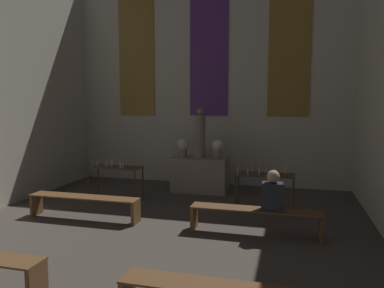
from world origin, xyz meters
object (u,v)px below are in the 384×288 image
(statue, at_px, (200,135))
(pew_back_right, at_px, (255,215))
(altar, at_px, (200,175))
(person_seated, at_px, (273,193))
(flower_vase_right, at_px, (218,148))
(pew_back_left, at_px, (84,202))
(flower_vase_left, at_px, (183,147))
(candle_rack_right, at_px, (264,179))
(candle_rack_left, at_px, (115,171))

(statue, bearing_deg, pew_back_right, -59.38)
(altar, relative_size, person_seated, 2.03)
(flower_vase_right, xyz_separation_m, pew_back_left, (-2.08, -2.75, -0.79))
(statue, height_order, flower_vase_left, statue)
(flower_vase_left, bearing_deg, candle_rack_right, -31.29)
(flower_vase_right, height_order, candle_rack_left, flower_vase_right)
(candle_rack_left, height_order, person_seated, person_seated)
(candle_rack_left, distance_m, person_seated, 3.89)
(altar, xyz_separation_m, flower_vase_right, (0.45, 0.00, 0.70))
(flower_vase_left, height_order, pew_back_left, flower_vase_left)
(altar, bearing_deg, statue, 0.00)
(candle_rack_left, bearing_deg, statue, 37.43)
(statue, bearing_deg, flower_vase_right, 0.00)
(flower_vase_left, bearing_deg, pew_back_right, -52.97)
(candle_rack_left, bearing_deg, flower_vase_left, 46.17)
(candle_rack_left, xyz_separation_m, pew_back_left, (0.06, -1.46, -0.34))
(candle_rack_right, bearing_deg, pew_back_right, -91.93)
(pew_back_right, bearing_deg, candle_rack_right, 88.07)
(person_seated, bearing_deg, flower_vase_right, 118.10)
(pew_back_right, bearing_deg, candle_rack_left, 156.23)
(pew_back_left, bearing_deg, statue, 59.38)
(statue, xyz_separation_m, person_seated, (1.92, -2.75, -0.69))
(altar, bearing_deg, candle_rack_right, -37.58)
(altar, distance_m, pew_back_right, 3.20)
(altar, distance_m, statue, 1.01)
(statue, bearing_deg, person_seated, -55.15)
(altar, relative_size, pew_back_left, 0.62)
(statue, height_order, flower_vase_right, statue)
(flower_vase_left, relative_size, flower_vase_right, 1.00)
(statue, bearing_deg, candle_rack_right, -37.58)
(altar, distance_m, flower_vase_left, 0.83)
(flower_vase_right, xyz_separation_m, candle_rack_right, (1.23, -1.29, -0.45))
(altar, bearing_deg, pew_back_right, -59.38)
(statue, height_order, candle_rack_right, statue)
(flower_vase_right, height_order, pew_back_left, flower_vase_right)
(flower_vase_right, xyz_separation_m, person_seated, (1.47, -2.75, -0.38))
(altar, height_order, candle_rack_right, candle_rack_right)
(altar, bearing_deg, flower_vase_left, 180.00)
(altar, bearing_deg, candle_rack_left, -142.57)
(flower_vase_left, distance_m, pew_back_right, 3.54)
(pew_back_left, height_order, person_seated, person_seated)
(pew_back_right, bearing_deg, person_seated, 0.00)
(flower_vase_right, bearing_deg, altar, 180.00)
(altar, distance_m, candle_rack_right, 2.13)
(candle_rack_right, xyz_separation_m, person_seated, (0.24, -1.46, 0.07))
(flower_vase_right, distance_m, pew_back_left, 3.54)
(flower_vase_left, distance_m, flower_vase_right, 0.89)
(flower_vase_left, xyz_separation_m, candle_rack_left, (-1.24, -1.29, -0.45))
(flower_vase_right, distance_m, pew_back_right, 3.10)
(statue, bearing_deg, flower_vase_left, 180.00)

